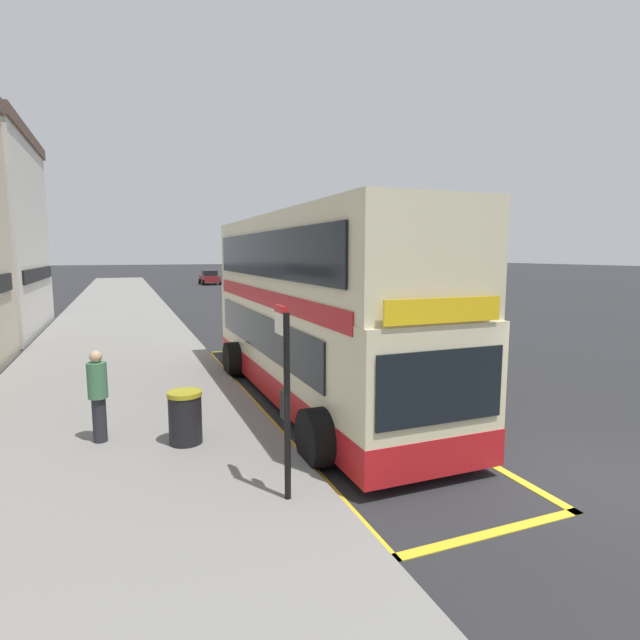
{
  "coord_description": "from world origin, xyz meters",
  "views": [
    {
      "loc": [
        -6.69,
        -5.23,
        3.52
      ],
      "look_at": [
        -2.14,
        6.19,
        1.88
      ],
      "focal_mm": 27.94,
      "sensor_mm": 36.0,
      "label": 1
    }
  ],
  "objects_px": {
    "bus_stop_sign": "(285,387)",
    "parked_car_black_across": "(252,289)",
    "litter_bin": "(185,417)",
    "pedestrian_further_back": "(98,393)",
    "parked_car_maroon_far": "(210,277)",
    "double_decker_bus": "(313,315)"
  },
  "relations": [
    {
      "from": "bus_stop_sign",
      "to": "parked_car_black_across",
      "type": "height_order",
      "value": "bus_stop_sign"
    },
    {
      "from": "parked_car_black_across",
      "to": "pedestrian_further_back",
      "type": "height_order",
      "value": "pedestrian_further_back"
    },
    {
      "from": "parked_car_maroon_far",
      "to": "pedestrian_further_back",
      "type": "relative_size",
      "value": 2.5
    },
    {
      "from": "pedestrian_further_back",
      "to": "litter_bin",
      "type": "bearing_deg",
      "value": -24.18
    },
    {
      "from": "bus_stop_sign",
      "to": "litter_bin",
      "type": "height_order",
      "value": "bus_stop_sign"
    },
    {
      "from": "bus_stop_sign",
      "to": "parked_car_black_across",
      "type": "bearing_deg",
      "value": 76.82
    },
    {
      "from": "double_decker_bus",
      "to": "bus_stop_sign",
      "type": "bearing_deg",
      "value": -115.1
    },
    {
      "from": "parked_car_maroon_far",
      "to": "parked_car_black_across",
      "type": "bearing_deg",
      "value": 90.87
    },
    {
      "from": "litter_bin",
      "to": "pedestrian_further_back",
      "type": "bearing_deg",
      "value": 155.82
    },
    {
      "from": "bus_stop_sign",
      "to": "pedestrian_further_back",
      "type": "distance_m",
      "value": 4.11
    },
    {
      "from": "parked_car_maroon_far",
      "to": "pedestrian_further_back",
      "type": "height_order",
      "value": "pedestrian_further_back"
    },
    {
      "from": "bus_stop_sign",
      "to": "parked_car_maroon_far",
      "type": "distance_m",
      "value": 51.93
    },
    {
      "from": "bus_stop_sign",
      "to": "parked_car_maroon_far",
      "type": "xyz_separation_m",
      "value": [
        7.34,
        51.4,
        -0.92
      ]
    },
    {
      "from": "double_decker_bus",
      "to": "parked_car_maroon_far",
      "type": "relative_size",
      "value": 2.49
    },
    {
      "from": "pedestrian_further_back",
      "to": "parked_car_black_across",
      "type": "bearing_deg",
      "value": 70.68
    },
    {
      "from": "parked_car_black_across",
      "to": "pedestrian_further_back",
      "type": "distance_m",
      "value": 29.58
    },
    {
      "from": "litter_bin",
      "to": "bus_stop_sign",
      "type": "bearing_deg",
      "value": -67.23
    },
    {
      "from": "double_decker_bus",
      "to": "parked_car_black_across",
      "type": "relative_size",
      "value": 2.49
    },
    {
      "from": "parked_car_black_across",
      "to": "pedestrian_further_back",
      "type": "xyz_separation_m",
      "value": [
        -9.79,
        -27.91,
        0.25
      ]
    },
    {
      "from": "parked_car_black_across",
      "to": "litter_bin",
      "type": "xyz_separation_m",
      "value": [
        -8.36,
        -28.56,
        -0.18
      ]
    },
    {
      "from": "parked_car_black_across",
      "to": "parked_car_maroon_far",
      "type": "distance_m",
      "value": 20.29
    },
    {
      "from": "double_decker_bus",
      "to": "litter_bin",
      "type": "xyz_separation_m",
      "value": [
        -3.3,
        -2.21,
        -1.44
      ]
    }
  ]
}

